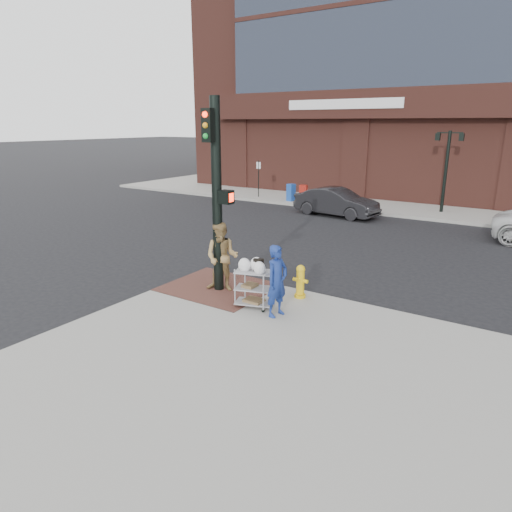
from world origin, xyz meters
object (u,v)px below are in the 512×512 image
Objects in this scene: lamp_post at (447,163)px; utility_cart at (254,285)px; fire_hydrant at (300,281)px; pedestrian_tan at (222,257)px; traffic_signal_pole at (217,191)px; sedan_dark at (336,202)px; woman_blue at (277,281)px.

utility_cart is at bearing -93.75° from lamp_post.
utility_cart is 1.41× the size of fire_hydrant.
lamp_post reaches higher than fire_hydrant.
fire_hydrant is (2.01, 0.68, -0.49)m from pedestrian_tan.
traffic_signal_pole is 2.68× the size of pedestrian_tan.
fire_hydrant is (0.66, 1.17, -0.11)m from utility_cart.
pedestrian_tan reaches higher than sedan_dark.
sedan_dark is at bearing 98.93° from traffic_signal_pole.
traffic_signal_pole is 1.75m from pedestrian_tan.
woman_blue is 0.40× the size of sedan_dark.
traffic_signal_pole is at bearing -161.42° from fire_hydrant.
lamp_post is 2.35× the size of woman_blue.
traffic_signal_pole is 3.15m from fire_hydrant.
traffic_signal_pole reaches higher than woman_blue.
sedan_dark is at bearing 104.99° from utility_cart.
lamp_post reaches higher than pedestrian_tan.
fire_hydrant is at bearing 60.64° from utility_cart.
fire_hydrant is at bearing 13.90° from woman_blue.
utility_cart reaches higher than fire_hydrant.
lamp_post is at bearing 9.18° from woman_blue.
woman_blue is (2.19, -0.61, -1.83)m from traffic_signal_pole.
utility_cart is at bearing -158.30° from sedan_dark.
traffic_signal_pole reaches higher than fire_hydrant.
woman_blue is 1.37× the size of utility_cart.
sedan_dark reaches higher than fire_hydrant.
woman_blue reaches higher than utility_cart.
woman_blue is 2.19m from pedestrian_tan.
utility_cart is 1.35m from fire_hydrant.
lamp_post is 14.66m from fire_hydrant.
fire_hydrant is at bearing -2.00° from pedestrian_tan.
pedestrian_tan is at bearing 83.19° from woman_blue.
traffic_signal_pole is 2.92m from woman_blue.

